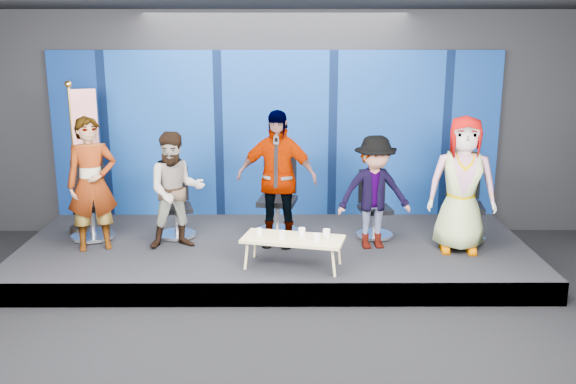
# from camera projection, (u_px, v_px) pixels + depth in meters

# --- Properties ---
(ground) EXTENTS (10.00, 10.00, 0.00)m
(ground) POSITION_uv_depth(u_px,v_px,m) (271.00, 348.00, 6.65)
(ground) COLOR black
(ground) RESTS_ON ground
(room_walls) EXTENTS (10.02, 8.02, 3.51)m
(room_walls) POSITION_uv_depth(u_px,v_px,m) (270.00, 114.00, 6.05)
(room_walls) COLOR black
(room_walls) RESTS_ON ground
(riser) EXTENTS (7.00, 3.00, 0.30)m
(riser) POSITION_uv_depth(u_px,v_px,m) (275.00, 253.00, 9.03)
(riser) COLOR black
(riser) RESTS_ON ground
(backdrop) EXTENTS (7.00, 0.08, 2.60)m
(backdrop) POSITION_uv_depth(u_px,v_px,m) (276.00, 134.00, 10.08)
(backdrop) COLOR #061A4D
(backdrop) RESTS_ON riser
(chair_a) EXTENTS (0.80, 0.80, 1.11)m
(chair_a) POSITION_uv_depth(u_px,v_px,m) (91.00, 213.00, 9.14)
(chair_a) COLOR silver
(chair_a) RESTS_ON riser
(panelist_a) EXTENTS (0.76, 0.63, 1.80)m
(panelist_a) POSITION_uv_depth(u_px,v_px,m) (92.00, 184.00, 8.55)
(panelist_a) COLOR black
(panelist_a) RESTS_ON riser
(chair_b) EXTENTS (0.67, 0.67, 0.99)m
(chair_b) POSITION_uv_depth(u_px,v_px,m) (176.00, 214.00, 9.22)
(chair_b) COLOR silver
(chair_b) RESTS_ON riser
(panelist_b) EXTENTS (0.90, 0.77, 1.60)m
(panelist_b) POSITION_uv_depth(u_px,v_px,m) (176.00, 191.00, 8.62)
(panelist_b) COLOR black
(panelist_b) RESTS_ON riser
(chair_c) EXTENTS (0.75, 0.75, 1.16)m
(chair_c) POSITION_uv_depth(u_px,v_px,m) (278.00, 208.00, 9.33)
(chair_c) COLOR silver
(chair_c) RESTS_ON riser
(panelist_c) EXTENTS (1.16, 0.63, 1.88)m
(panelist_c) POSITION_uv_depth(u_px,v_px,m) (277.00, 179.00, 8.69)
(panelist_c) COLOR black
(panelist_c) RESTS_ON riser
(chair_d) EXTENTS (0.61, 0.61, 0.96)m
(chair_d) POSITION_uv_depth(u_px,v_px,m) (374.00, 215.00, 9.21)
(chair_d) COLOR silver
(chair_d) RESTS_ON riser
(panelist_d) EXTENTS (1.07, 0.70, 1.55)m
(panelist_d) POSITION_uv_depth(u_px,v_px,m) (374.00, 193.00, 8.62)
(panelist_d) COLOR black
(panelist_d) RESTS_ON riser
(chair_e) EXTENTS (0.72, 0.72, 1.13)m
(chair_e) POSITION_uv_depth(u_px,v_px,m) (463.00, 214.00, 9.06)
(chair_e) COLOR silver
(chair_e) RESTS_ON riser
(panelist_e) EXTENTS (0.97, 0.70, 1.83)m
(panelist_e) POSITION_uv_depth(u_px,v_px,m) (462.00, 185.00, 8.47)
(panelist_e) COLOR black
(panelist_e) RESTS_ON riser
(coffee_table) EXTENTS (1.34, 0.81, 0.39)m
(coffee_table) POSITION_uv_depth(u_px,v_px,m) (293.00, 240.00, 8.00)
(coffee_table) COLOR tan
(coffee_table) RESTS_ON riser
(mug_a) EXTENTS (0.07, 0.07, 0.09)m
(mug_a) POSITION_uv_depth(u_px,v_px,m) (259.00, 232.00, 8.08)
(mug_a) COLOR silver
(mug_a) RESTS_ON coffee_table
(mug_b) EXTENTS (0.08, 0.08, 0.10)m
(mug_b) POSITION_uv_depth(u_px,v_px,m) (282.00, 235.00, 7.94)
(mug_b) COLOR silver
(mug_b) RESTS_ON coffee_table
(mug_c) EXTENTS (0.09, 0.09, 0.10)m
(mug_c) POSITION_uv_depth(u_px,v_px,m) (302.00, 232.00, 8.05)
(mug_c) COLOR silver
(mug_c) RESTS_ON coffee_table
(mug_d) EXTENTS (0.08, 0.08, 0.10)m
(mug_d) POSITION_uv_depth(u_px,v_px,m) (317.00, 238.00, 7.83)
(mug_d) COLOR silver
(mug_d) RESTS_ON coffee_table
(mug_e) EXTENTS (0.09, 0.09, 0.11)m
(mug_e) POSITION_uv_depth(u_px,v_px,m) (326.00, 233.00, 7.98)
(mug_e) COLOR silver
(mug_e) RESTS_ON coffee_table
(flag_stand) EXTENTS (0.51, 0.29, 2.22)m
(flag_stand) POSITION_uv_depth(u_px,v_px,m) (82.00, 154.00, 9.18)
(flag_stand) COLOR black
(flag_stand) RESTS_ON riser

